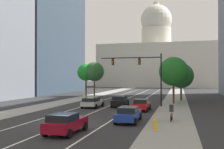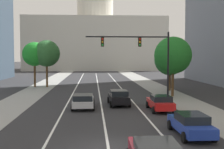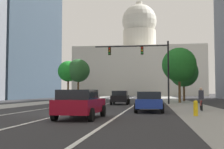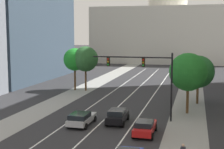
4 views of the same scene
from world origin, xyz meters
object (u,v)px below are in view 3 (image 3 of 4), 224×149
car_black (120,97)px  fire_hydrant (196,108)px  car_silver (87,98)px  street_tree_far_right (184,72)px  car_red (151,98)px  capitol_building (140,66)px  street_tree_near_left (68,71)px  traffic_signal_mast (145,59)px  cyclist (201,99)px  street_tree_mid_left (78,71)px  car_blue (149,101)px  car_crimson (80,104)px  street_tree_mid_right (179,65)px

car_black → fire_hydrant: bearing=-160.0°
car_silver → street_tree_far_right: 18.71m
car_red → car_black: 4.85m
capitol_building → car_red: capitol_building is taller
fire_hydrant → street_tree_near_left: 38.83m
fire_hydrant → street_tree_far_right: 28.22m
car_silver → fire_hydrant: bearing=-145.2°
car_red → traffic_signal_mast: size_ratio=0.50×
capitol_building → car_silver: size_ratio=10.32×
cyclist → fire_hydrant: bearing=171.6°
car_silver → fire_hydrant: 16.77m
cyclist → street_tree_near_left: street_tree_near_left is taller
car_red → street_tree_mid_left: (-13.26, 22.12, 4.54)m
car_blue → cyclist: 4.11m
car_crimson → car_silver: car_crimson is taller
street_tree_mid_left → traffic_signal_mast: bearing=-52.9°
car_red → street_tree_mid_right: size_ratio=0.61×
car_silver → street_tree_far_right: size_ratio=0.70×
fire_hydrant → street_tree_mid_left: 38.03m
street_tree_near_left → cyclist: bearing=-57.0°
street_tree_far_right → car_black: bearing=-123.7°
car_crimson → cyclist: size_ratio=2.46×
car_crimson → cyclist: bearing=-42.1°
traffic_signal_mast → street_tree_mid_right: traffic_signal_mast is taller
car_crimson → car_blue: car_crimson is taller
car_silver → car_black: car_black is taller
car_black → cyclist: cyclist is taller
car_silver → car_black: (3.46, 1.73, 0.07)m
street_tree_near_left → car_crimson: bearing=-72.4°
car_crimson → cyclist: cyclist is taller
car_black → street_tree_near_left: bearing=30.3°
car_blue → fire_hydrant: 4.39m
car_crimson → street_tree_near_left: street_tree_near_left is taller
cyclist → street_tree_far_right: street_tree_far_right is taller
street_tree_far_right → street_tree_mid_right: bearing=-100.9°
car_crimson → street_tree_mid_left: 38.35m
car_crimson → cyclist: (7.25, 7.66, 0.07)m
car_blue → street_tree_far_right: 25.16m
car_blue → capitol_building: bearing=2.9°
traffic_signal_mast → cyclist: bearing=-70.4°
street_tree_mid_left → street_tree_mid_right: (16.90, -12.38, -0.30)m
car_black → street_tree_near_left: street_tree_near_left is taller
car_red → traffic_signal_mast: 7.21m
traffic_signal_mast → street_tree_far_right: (5.48, 10.31, -0.99)m
car_crimson → car_silver: size_ratio=0.93×
street_tree_mid_left → car_crimson: bearing=-75.1°
car_black → street_tree_near_left: (-11.70, 18.70, 4.36)m
car_crimson → street_tree_mid_right: bearing=-14.8°
street_tree_mid_left → street_tree_far_right: bearing=-19.3°
street_tree_mid_left → street_tree_far_right: size_ratio=1.12×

